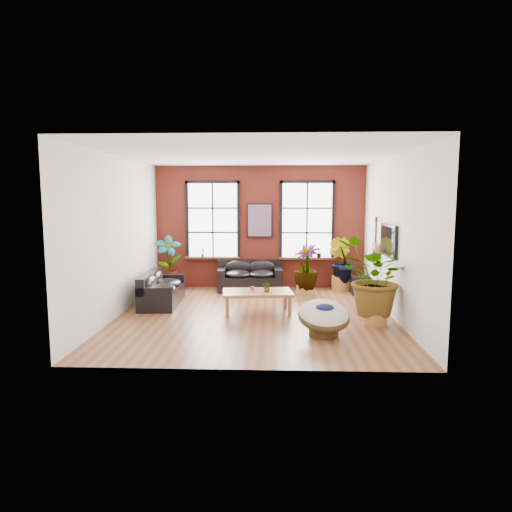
# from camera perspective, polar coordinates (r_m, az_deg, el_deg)

# --- Properties ---
(room) EXTENTS (6.04, 6.54, 3.54)m
(room) POSITION_cam_1_polar(r_m,az_deg,el_deg) (10.05, -0.11, 2.48)
(room) COLOR brown
(room) RESTS_ON ground
(sofa_back) EXTENTS (1.86, 1.00, 0.83)m
(sofa_back) POSITION_cam_1_polar(r_m,az_deg,el_deg) (12.89, -0.78, -2.62)
(sofa_back) COLOR black
(sofa_back) RESTS_ON ground
(sofa_left) EXTENTS (0.92, 2.01, 0.78)m
(sofa_left) POSITION_cam_1_polar(r_m,az_deg,el_deg) (11.45, -11.87, -4.13)
(sofa_left) COLOR black
(sofa_left) RESTS_ON ground
(coffee_table) EXTENTS (1.63, 1.05, 0.60)m
(coffee_table) POSITION_cam_1_polar(r_m,az_deg,el_deg) (10.32, 0.17, -4.73)
(coffee_table) COLOR brown
(coffee_table) RESTS_ON ground
(papasan_chair) EXTENTS (1.07, 1.08, 0.73)m
(papasan_chair) POSITION_cam_1_polar(r_m,az_deg,el_deg) (8.72, 8.48, -7.48)
(papasan_chair) COLOR #422D17
(papasan_chair) RESTS_ON ground
(poster) EXTENTS (0.74, 0.06, 0.98)m
(poster) POSITION_cam_1_polar(r_m,az_deg,el_deg) (13.07, 0.46, 4.47)
(poster) COLOR black
(poster) RESTS_ON room
(tv_wall_unit) EXTENTS (0.13, 1.86, 1.20)m
(tv_wall_unit) POSITION_cam_1_polar(r_m,az_deg,el_deg) (10.81, 15.74, 1.45)
(tv_wall_unit) COLOR black
(tv_wall_unit) RESTS_ON room
(media_box) EXTENTS (0.60, 0.50, 0.50)m
(media_box) POSITION_cam_1_polar(r_m,az_deg,el_deg) (12.65, 13.12, -3.58)
(media_box) COLOR black
(media_box) RESTS_ON ground
(pot_back_left) EXTENTS (0.62, 0.62, 0.38)m
(pot_back_left) POSITION_cam_1_polar(r_m,az_deg,el_deg) (13.09, -10.84, -3.43)
(pot_back_left) COLOR #B27A3A
(pot_back_left) RESTS_ON ground
(pot_back_right) EXTENTS (0.73, 0.73, 0.40)m
(pot_back_right) POSITION_cam_1_polar(r_m,az_deg,el_deg) (13.13, 10.61, -3.33)
(pot_back_right) COLOR #B27A3A
(pot_back_right) RESTS_ON ground
(pot_right_wall) EXTENTS (0.66, 0.66, 0.37)m
(pot_right_wall) POSITION_cam_1_polar(r_m,az_deg,el_deg) (9.75, 14.59, -7.21)
(pot_right_wall) COLOR #B27A3A
(pot_right_wall) RESTS_ON ground
(pot_mid) EXTENTS (0.64, 0.64, 0.36)m
(pot_mid) POSITION_cam_1_polar(r_m,az_deg,el_deg) (12.44, 6.19, -3.92)
(pot_mid) COLOR #B27A3A
(pot_mid) RESTS_ON ground
(floor_plant_back_left) EXTENTS (0.83, 0.64, 1.41)m
(floor_plant_back_left) POSITION_cam_1_polar(r_m,az_deg,el_deg) (13.00, -10.90, -0.53)
(floor_plant_back_left) COLOR #1C5316
(floor_plant_back_left) RESTS_ON ground
(floor_plant_back_right) EXTENTS (0.94, 0.95, 1.34)m
(floor_plant_back_right) POSITION_cam_1_polar(r_m,az_deg,el_deg) (13.02, 10.54, -0.65)
(floor_plant_back_right) COLOR #1C5316
(floor_plant_back_right) RESTS_ON ground
(floor_plant_right_wall) EXTENTS (1.90, 1.91, 1.61)m
(floor_plant_right_wall) POSITION_cam_1_polar(r_m,az_deg,el_deg) (9.61, 14.59, -2.67)
(floor_plant_right_wall) COLOR #1C5316
(floor_plant_right_wall) RESTS_ON ground
(floor_plant_mid) EXTENTS (0.95, 0.95, 1.20)m
(floor_plant_mid) POSITION_cam_1_polar(r_m,az_deg,el_deg) (12.33, 6.27, -1.38)
(floor_plant_mid) COLOR #1C5316
(floor_plant_mid) RESTS_ON ground
(table_plant) EXTENTS (0.28, 0.26, 0.25)m
(table_plant) POSITION_cam_1_polar(r_m,az_deg,el_deg) (10.20, 1.42, -3.82)
(table_plant) COLOR #1C5316
(table_plant) RESTS_ON coffee_table
(sill_plant_left) EXTENTS (0.17, 0.17, 0.27)m
(sill_plant_left) POSITION_cam_1_polar(r_m,az_deg,el_deg) (13.25, -6.70, 0.49)
(sill_plant_left) COLOR #1C5316
(sill_plant_left) RESTS_ON room
(sill_plant_right) EXTENTS (0.19, 0.19, 0.27)m
(sill_plant_right) POSITION_cam_1_polar(r_m,az_deg,el_deg) (13.15, 7.88, 0.42)
(sill_plant_right) COLOR #1C5316
(sill_plant_right) RESTS_ON room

